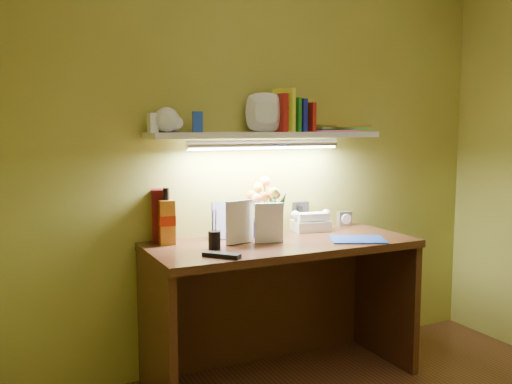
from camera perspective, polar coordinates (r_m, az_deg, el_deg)
desk at (r=3.08m, az=2.55°, el=-11.78°), size 1.40×0.60×0.75m
flower_bouquet at (r=3.10m, az=0.88°, el=-1.56°), size 0.20×0.20×0.31m
telephone at (r=3.28m, az=5.48°, el=-2.84°), size 0.22×0.18×0.12m
desk_clock at (r=3.47m, az=8.82°, el=-2.63°), size 0.09×0.05×0.09m
whisky_bottle at (r=2.92m, az=-8.94°, el=-2.40°), size 0.08×0.08×0.29m
whisky_box at (r=2.97m, az=-9.47°, el=-2.37°), size 0.11×0.11×0.28m
pen_cup at (r=2.79m, az=-4.18°, el=-4.19°), size 0.07×0.07×0.15m
art_card at (r=3.05m, az=-2.59°, el=-2.81°), size 0.20×0.06×0.20m
tv_remote at (r=2.63m, az=-3.47°, el=-6.31°), size 0.16×0.17×0.02m
blue_folder at (r=3.05m, az=10.14°, el=-4.69°), size 0.34×0.31×0.01m
desk_book_a at (r=2.85m, az=-3.02°, el=-3.18°), size 0.17×0.05×0.23m
desk_book_b at (r=2.91m, az=-0.13°, el=-3.16°), size 0.15×0.05×0.21m
wall_shelf at (r=3.08m, az=0.98°, el=6.41°), size 1.31×0.30×0.27m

